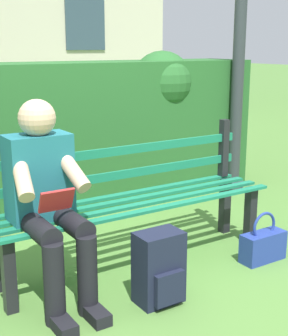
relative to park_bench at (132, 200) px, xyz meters
The scene contains 6 objects.
ground 0.46m from the park_bench, 90.00° to the left, with size 60.00×60.00×0.00m, color #517F38.
park_bench is the anchor object (origin of this frame).
person_seated 0.72m from the park_bench, 13.36° to the left, with size 0.44×0.73×1.20m.
hedge_backdrop 1.42m from the park_bench, 77.87° to the right, with size 4.83×0.74×1.45m.
backpack 0.64m from the park_bench, 74.49° to the left, with size 0.28×0.26×0.44m.
handbag 0.99m from the park_bench, 148.63° to the left, with size 0.34×0.14×0.37m.
Camera 1 is at (1.69, 2.73, 1.50)m, focal length 52.81 mm.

